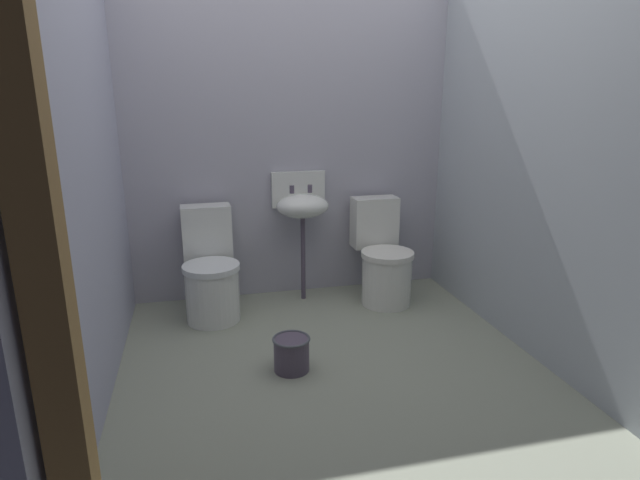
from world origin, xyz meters
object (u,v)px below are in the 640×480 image
sink (302,205)px  bucket (291,353)px  toilet_left (211,274)px  toilet_right (383,260)px  wooden_door_post (35,218)px

sink → bucket: (-0.29, -1.10, -0.65)m
toilet_left → sink: size_ratio=0.79×
toilet_right → toilet_left: bearing=-1.2°
wooden_door_post → sink: 2.61m
toilet_right → sink: bearing=-18.6°
sink → toilet_left: bearing=-165.2°
bucket → toilet_right: bearing=45.5°
toilet_right → bucket: toilet_right is taller
wooden_door_post → sink: wooden_door_post is taller
sink → bucket: 1.31m
wooden_door_post → bucket: (0.92, 1.17, -1.13)m
wooden_door_post → toilet_left: wooden_door_post is taller
toilet_right → bucket: bearing=44.4°
bucket → sink: bearing=75.1°
toilet_right → sink: (-0.60, 0.19, 0.43)m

